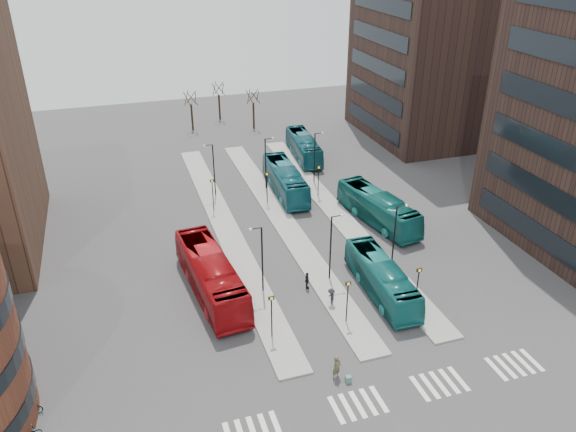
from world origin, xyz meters
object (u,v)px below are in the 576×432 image
object	(u,v)px
red_bus	(211,275)
teal_bus_b	(285,180)
suitcase	(348,379)
teal_bus_a	(382,278)
traveller	(337,367)
commuter_b	(307,281)
commuter_a	(238,307)
teal_bus_c	(378,208)
teal_bus_d	(304,147)
bicycle_far	(30,407)
commuter_c	(331,297)

from	to	relation	value
red_bus	teal_bus_b	size ratio (longest dim) A/B	1.10
suitcase	teal_bus_a	xyz separation A→B (m)	(6.72, 8.74, 1.22)
red_bus	teal_bus_a	size ratio (longest dim) A/B	1.21
red_bus	traveller	xyz separation A→B (m)	(6.11, -12.50, -0.85)
teal_bus_b	commuter_b	distance (m)	19.42
red_bus	commuter_a	bearing A→B (deg)	-75.65
teal_bus_c	red_bus	bearing A→B (deg)	-168.72
teal_bus_d	bicycle_far	distance (m)	47.79
red_bus	teal_bus_c	distance (m)	20.17
commuter_b	commuter_c	world-z (taller)	commuter_c
teal_bus_c	commuter_a	size ratio (longest dim) A/B	6.80
red_bus	commuter_a	size ratio (longest dim) A/B	7.45
commuter_b	red_bus	bearing A→B (deg)	88.27
teal_bus_b	traveller	size ratio (longest dim) A/B	6.27
suitcase	teal_bus_d	distance (m)	41.54
teal_bus_b	teal_bus_a	bearing A→B (deg)	-83.26
teal_bus_b	traveller	distance (m)	30.17
teal_bus_c	commuter_b	world-z (taller)	teal_bus_c
commuter_c	commuter_b	bearing A→B (deg)	-153.09
teal_bus_d	commuter_a	xyz separation A→B (m)	(-16.25, -30.74, -0.67)
teal_bus_d	commuter_c	bearing A→B (deg)	-99.84
red_bus	commuter_b	xyz separation A→B (m)	(7.81, -1.86, -1.00)
commuter_b	suitcase	bearing A→B (deg)	-173.82
teal_bus_b	teal_bus_d	bearing A→B (deg)	62.60
teal_bus_a	commuter_a	bearing A→B (deg)	179.05
teal_bus_b	commuter_c	bearing A→B (deg)	-95.35
teal_bus_b	bicycle_far	xyz separation A→B (m)	(-25.42, -26.44, -1.17)
commuter_b	commuter_c	size ratio (longest dim) A/B	0.97
traveller	teal_bus_a	bearing A→B (deg)	22.66
commuter_c	teal_bus_a	bearing A→B (deg)	101.84
teal_bus_a	teal_bus_d	bearing A→B (deg)	84.17
teal_bus_b	commuter_a	distance (m)	23.46
teal_bus_c	bicycle_far	xyz separation A→B (m)	(-32.30, -16.60, -1.17)
commuter_a	teal_bus_b	bearing A→B (deg)	-106.97
suitcase	commuter_a	size ratio (longest dim) A/B	0.29
suitcase	teal_bus_c	distance (m)	23.76
teal_bus_a	bicycle_far	bearing A→B (deg)	-167.83
teal_bus_c	commuter_a	xyz separation A→B (m)	(-17.44, -11.09, -0.76)
teal_bus_b	teal_bus_c	world-z (taller)	same
red_bus	commuter_a	distance (m)	4.18
teal_bus_b	commuter_c	world-z (taller)	teal_bus_b
teal_bus_b	bicycle_far	size ratio (longest dim) A/B	6.88
teal_bus_c	traveller	xyz separation A→B (m)	(-12.71, -19.75, -0.69)
traveller	commuter_b	xyz separation A→B (m)	(1.70, 10.64, -0.15)
teal_bus_b	teal_bus_d	world-z (taller)	teal_bus_b
commuter_a	commuter_c	size ratio (longest dim) A/B	1.06
commuter_a	commuter_b	xyz separation A→B (m)	(6.43, 1.97, -0.08)
red_bus	commuter_c	size ratio (longest dim) A/B	7.94
teal_bus_a	bicycle_far	size ratio (longest dim) A/B	6.25
teal_bus_b	teal_bus_d	size ratio (longest dim) A/B	1.06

